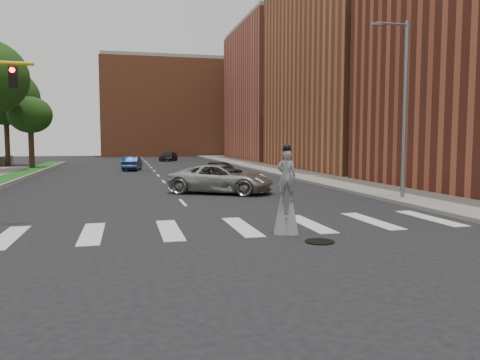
# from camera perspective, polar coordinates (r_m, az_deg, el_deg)

# --- Properties ---
(ground_plane) EXTENTS (160.00, 160.00, 0.00)m
(ground_plane) POSITION_cam_1_polar(r_m,az_deg,el_deg) (15.64, -3.51, -6.60)
(ground_plane) COLOR black
(ground_plane) RESTS_ON ground
(median_curb) EXTENTS (0.20, 60.00, 0.28)m
(median_curb) POSITION_cam_1_polar(r_m,az_deg,el_deg) (36.05, -26.09, -0.31)
(median_curb) COLOR gray
(median_curb) RESTS_ON ground
(sidewalk_right) EXTENTS (5.00, 90.00, 0.18)m
(sidewalk_right) POSITION_cam_1_polar(r_m,az_deg,el_deg) (42.98, 7.02, 0.87)
(sidewalk_right) COLOR gray
(sidewalk_right) RESTS_ON ground
(manhole) EXTENTS (0.90, 0.90, 0.04)m
(manhole) POSITION_cam_1_polar(r_m,az_deg,el_deg) (14.61, 9.69, -7.41)
(manhole) COLOR black
(manhole) RESTS_ON ground
(building_mid) EXTENTS (16.00, 22.00, 24.00)m
(building_mid) POSITION_cam_1_polar(r_m,az_deg,el_deg) (52.17, 15.27, 14.58)
(building_mid) COLOR #A65534
(building_mid) RESTS_ON ground
(building_far) EXTENTS (16.00, 22.00, 20.00)m
(building_far) POSITION_cam_1_polar(r_m,az_deg,el_deg) (73.69, 6.01, 10.28)
(building_far) COLOR #BD5946
(building_far) RESTS_ON ground
(building_backdrop) EXTENTS (26.00, 14.00, 18.00)m
(building_backdrop) POSITION_cam_1_polar(r_m,az_deg,el_deg) (93.67, -8.47, 8.50)
(building_backdrop) COLOR #A65534
(building_backdrop) RESTS_ON ground
(streetlight) EXTENTS (2.05, 0.20, 9.00)m
(streetlight) POSITION_cam_1_polar(r_m,az_deg,el_deg) (25.15, 19.29, 8.71)
(streetlight) COLOR slate
(streetlight) RESTS_ON ground
(stilt_performer) EXTENTS (0.83, 0.61, 2.98)m
(stilt_performer) POSITION_cam_1_polar(r_m,az_deg,el_deg) (15.52, 5.66, -2.34)
(stilt_performer) COLOR #332114
(stilt_performer) RESTS_ON ground
(suv_crossing) EXTENTS (6.63, 5.48, 1.68)m
(suv_crossing) POSITION_cam_1_polar(r_m,az_deg,el_deg) (27.27, -2.25, 0.14)
(suv_crossing) COLOR #A5A39C
(suv_crossing) RESTS_ON ground
(car_near) EXTENTS (3.17, 4.54, 1.44)m
(car_near) POSITION_cam_1_polar(r_m,az_deg,el_deg) (37.58, -2.29, 1.28)
(car_near) COLOR black
(car_near) RESTS_ON ground
(car_mid) EXTENTS (2.16, 4.44, 1.40)m
(car_mid) POSITION_cam_1_polar(r_m,az_deg,el_deg) (48.70, -13.00, 1.97)
(car_mid) COLOR #152449
(car_mid) RESTS_ON ground
(car_far) EXTENTS (3.38, 4.87, 1.31)m
(car_far) POSITION_cam_1_polar(r_m,az_deg,el_deg) (68.95, -8.71, 2.85)
(car_far) COLOR black
(car_far) RESTS_ON ground
(tree_5) EXTENTS (7.52, 7.52, 11.15)m
(tree_5) POSITION_cam_1_polar(r_m,az_deg,el_deg) (60.28, -26.70, 9.00)
(tree_5) COLOR #332114
(tree_5) RESTS_ON ground
(tree_6) EXTENTS (4.38, 4.38, 7.51)m
(tree_6) POSITION_cam_1_polar(r_m,az_deg,el_deg) (52.79, -24.21, 7.19)
(tree_6) COLOR #332114
(tree_6) RESTS_ON ground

